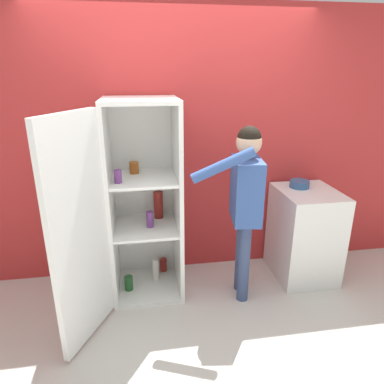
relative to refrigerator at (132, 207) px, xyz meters
The scene contains 6 objects.
ground_plane 1.12m from the refrigerator, 50.48° to the right, with size 12.00×12.00×0.00m, color beige.
wall_back 0.74m from the refrigerator, 44.43° to the left, with size 7.00×0.06×2.55m.
refrigerator is the anchor object (origin of this frame).
person 0.97m from the refrigerator, ahead, with size 0.64×0.53×1.57m.
counter 1.71m from the refrigerator, ahead, with size 0.55×0.64×0.90m.
bowl 1.62m from the refrigerator, ahead, with size 0.19×0.19×0.07m.
Camera 1 is at (-0.37, -2.22, 1.98)m, focal length 32.00 mm.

